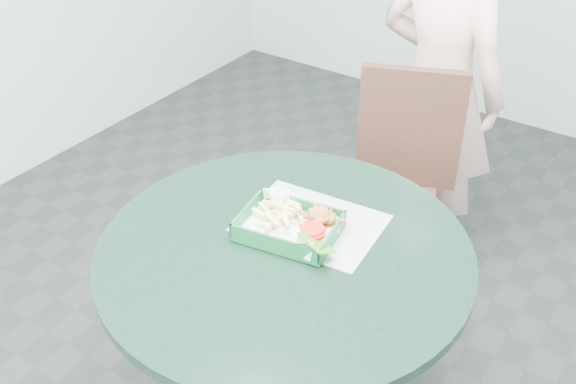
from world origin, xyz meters
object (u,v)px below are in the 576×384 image
Objects in this scene: cafe_table at (285,301)px; dining_chair at (394,179)px; crab_sandwich at (321,228)px; food_basket at (289,235)px; diner_person at (438,91)px; sauce_ramekin at (287,201)px.

cafe_table is 0.80m from dining_chair.
food_basket is at bearing -152.02° from crab_sandwich.
cafe_table is at bearing 102.33° from diner_person.
diner_person is 5.78× the size of food_basket.
food_basket is at bearing -109.52° from dining_chair.
cafe_table is 0.67× the size of diner_person.
dining_chair is 15.86× the size of sauce_ramekin.
crab_sandwich is at bearing -103.28° from dining_chair.
food_basket is (0.06, -1.10, 0.03)m from diner_person.
cafe_table is at bearing -108.06° from dining_chair.
food_basket is at bearing 113.71° from cafe_table.
dining_chair is 0.63× the size of diner_person.
sauce_ramekin is (-0.07, 0.09, 0.03)m from food_basket.
dining_chair is at bearing 101.25° from diner_person.
diner_person is 25.03× the size of sauce_ramekin.
dining_chair is 0.42m from diner_person.
diner_person reaches higher than sauce_ramekin.
dining_chair is (-0.06, 0.79, -0.05)m from cafe_table.
cafe_table is 0.24m from crab_sandwich.
diner_person is at bearing 97.09° from crab_sandwich.
cafe_table is at bearing -57.40° from sauce_ramekin.
crab_sandwich is at bearing -18.48° from sauce_ramekin.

